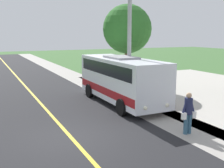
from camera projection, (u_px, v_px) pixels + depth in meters
name	position (u px, v px, depth m)	size (l,w,h in m)	color
ground_plane	(71.00, 138.00, 11.28)	(120.00, 120.00, 0.00)	#3D6633
road_surface	(71.00, 138.00, 11.28)	(8.00, 100.00, 0.01)	black
sidewalk	(173.00, 121.00, 13.49)	(2.40, 100.00, 0.01)	#9E9991
road_centre_line	(71.00, 137.00, 11.28)	(0.16, 100.00, 0.00)	gold
shuttle_bus_front	(121.00, 78.00, 16.59)	(2.57, 7.63, 2.88)	white
pedestrian_with_bags	(188.00, 112.00, 11.55)	(0.72, 0.34, 1.80)	#335972
street_light_pole	(128.00, 26.00, 16.20)	(1.97, 0.24, 8.43)	#9E9EA3
tree_curbside	(127.00, 29.00, 21.43)	(3.81, 3.81, 6.48)	brown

